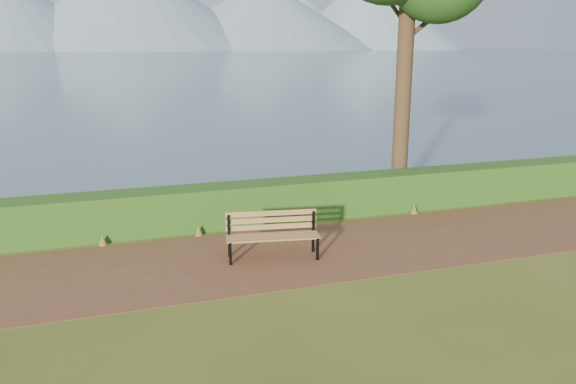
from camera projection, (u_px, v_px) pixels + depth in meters
name	position (u px, v px, depth m)	size (l,w,h in m)	color
ground	(270.00, 262.00, 11.34)	(140.00, 140.00, 0.00)	#485518
path	(266.00, 257.00, 11.61)	(40.00, 3.40, 0.01)	brown
hedge	(240.00, 204.00, 13.60)	(32.00, 0.85, 1.00)	#1C4212
water	(108.00, 54.00, 250.44)	(700.00, 510.00, 0.00)	#495F76
mountains	(87.00, 8.00, 374.94)	(585.00, 190.00, 70.00)	gray
bench	(272.00, 232.00, 11.49)	(1.95, 0.85, 0.95)	black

